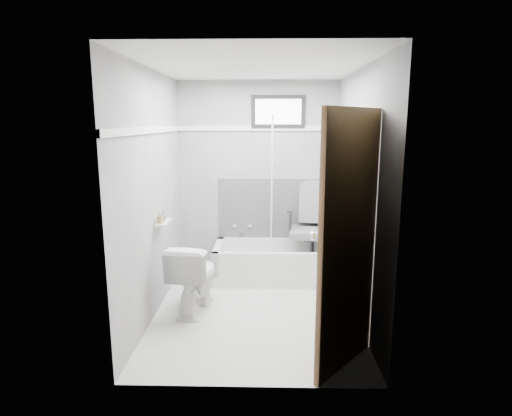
{
  "coord_description": "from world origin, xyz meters",
  "views": [
    {
      "loc": [
        0.11,
        -4.09,
        1.89
      ],
      "look_at": [
        0.0,
        0.35,
        1.0
      ],
      "focal_mm": 30.0,
      "sensor_mm": 36.0,
      "label": 1
    }
  ],
  "objects_px": {
    "door": "(394,256)",
    "office_chair": "(312,226)",
    "soap_bottle_a": "(160,218)",
    "bathtub": "(276,262)",
    "soap_bottle_b": "(164,215)",
    "toilet": "(194,277)"
  },
  "relations": [
    {
      "from": "door",
      "to": "soap_bottle_a",
      "type": "distance_m",
      "value": 2.31
    },
    {
      "from": "office_chair",
      "to": "door",
      "type": "height_order",
      "value": "door"
    },
    {
      "from": "office_chair",
      "to": "soap_bottle_a",
      "type": "height_order",
      "value": "office_chair"
    },
    {
      "from": "soap_bottle_a",
      "to": "soap_bottle_b",
      "type": "height_order",
      "value": "soap_bottle_a"
    },
    {
      "from": "office_chair",
      "to": "soap_bottle_b",
      "type": "height_order",
      "value": "office_chair"
    },
    {
      "from": "bathtub",
      "to": "door",
      "type": "distance_m",
      "value": 2.46
    },
    {
      "from": "bathtub",
      "to": "toilet",
      "type": "xyz_separation_m",
      "value": [
        -0.85,
        -0.92,
        0.15
      ]
    },
    {
      "from": "toilet",
      "to": "soap_bottle_b",
      "type": "relative_size",
      "value": 8.13
    },
    {
      "from": "bathtub",
      "to": "soap_bottle_b",
      "type": "height_order",
      "value": "soap_bottle_b"
    },
    {
      "from": "door",
      "to": "office_chair",
      "type": "bearing_deg",
      "value": 97.79
    },
    {
      "from": "door",
      "to": "soap_bottle_a",
      "type": "relative_size",
      "value": 17.21
    },
    {
      "from": "office_chair",
      "to": "toilet",
      "type": "distance_m",
      "value": 1.64
    },
    {
      "from": "toilet",
      "to": "soap_bottle_a",
      "type": "bearing_deg",
      "value": 8.21
    },
    {
      "from": "office_chair",
      "to": "door",
      "type": "distance_m",
      "value": 2.3
    },
    {
      "from": "toilet",
      "to": "soap_bottle_b",
      "type": "bearing_deg",
      "value": -15.5
    },
    {
      "from": "bathtub",
      "to": "door",
      "type": "xyz_separation_m",
      "value": [
        0.75,
        -2.21,
        0.79
      ]
    },
    {
      "from": "bathtub",
      "to": "soap_bottle_a",
      "type": "height_order",
      "value": "soap_bottle_a"
    },
    {
      "from": "bathtub",
      "to": "office_chair",
      "type": "distance_m",
      "value": 0.63
    },
    {
      "from": "bathtub",
      "to": "office_chair",
      "type": "bearing_deg",
      "value": 5.43
    },
    {
      "from": "toilet",
      "to": "door",
      "type": "relative_size",
      "value": 0.36
    },
    {
      "from": "office_chair",
      "to": "soap_bottle_a",
      "type": "xyz_separation_m",
      "value": [
        -1.61,
        -0.97,
        0.31
      ]
    },
    {
      "from": "office_chair",
      "to": "door",
      "type": "xyz_separation_m",
      "value": [
        0.31,
        -2.25,
        0.35
      ]
    }
  ]
}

